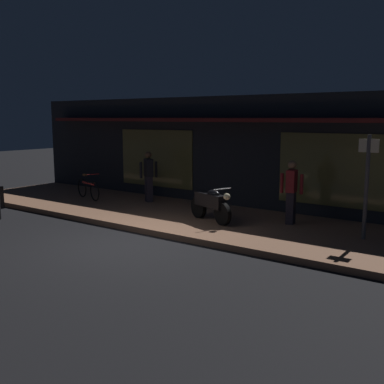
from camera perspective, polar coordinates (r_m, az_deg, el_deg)
ground_plane at (r=10.94m, az=-8.65°, el=-6.41°), size 60.00×60.00×0.00m
sidewalk_slab at (r=13.15m, az=0.59°, el=-3.32°), size 18.00×4.00×0.15m
storefront_building at (r=15.75m, az=7.82°, el=5.03°), size 18.00×3.30×3.60m
motorcycle at (r=12.36m, az=2.36°, el=-1.42°), size 1.64×0.79×0.97m
bicycle_parked at (r=16.21m, az=-12.71°, el=0.39°), size 1.60×0.57×0.91m
person_photographer at (r=15.32m, az=-5.39°, el=2.04°), size 0.44×0.56×1.67m
person_bystander at (r=12.31m, az=12.18°, el=0.13°), size 0.62×0.41×1.67m
sign_post at (r=11.15m, az=20.79°, el=1.32°), size 0.44×0.09×2.40m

